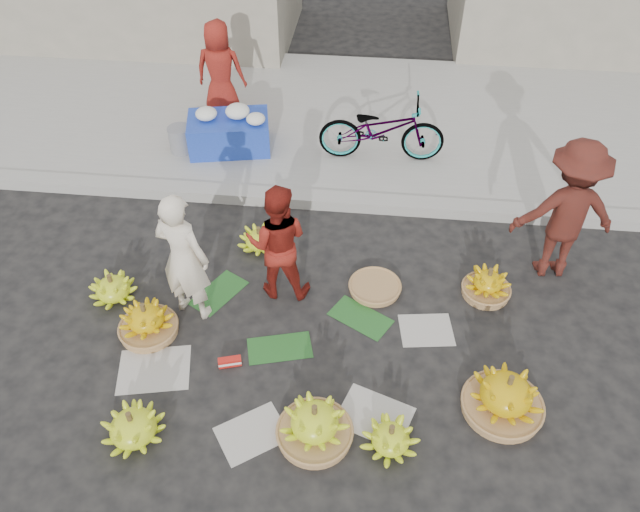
# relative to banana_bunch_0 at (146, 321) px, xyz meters

# --- Properties ---
(ground) EXTENTS (80.00, 80.00, 0.00)m
(ground) POSITION_rel_banana_bunch_0_xyz_m (1.49, 0.13, -0.18)
(ground) COLOR black
(ground) RESTS_ON ground
(curb) EXTENTS (40.00, 0.25, 0.15)m
(curb) POSITION_rel_banana_bunch_0_xyz_m (1.49, 2.33, -0.10)
(curb) COLOR gray
(curb) RESTS_ON ground
(sidewalk) EXTENTS (40.00, 4.00, 0.12)m
(sidewalk) POSITION_rel_banana_bunch_0_xyz_m (1.49, 4.43, -0.12)
(sidewalk) COLOR gray
(sidewalk) RESTS_ON ground
(newspaper_scatter) EXTENTS (3.20, 1.80, 0.00)m
(newspaper_scatter) POSITION_rel_banana_bunch_0_xyz_m (1.49, -0.67, -0.17)
(newspaper_scatter) COLOR #BDB7AF
(newspaper_scatter) RESTS_ON ground
(banana_leaves) EXTENTS (2.00, 1.00, 0.00)m
(banana_leaves) POSITION_rel_banana_bunch_0_xyz_m (1.39, 0.33, -0.17)
(banana_leaves) COLOR #1A4F1D
(banana_leaves) RESTS_ON ground
(banana_bunch_0) EXTENTS (0.61, 0.61, 0.42)m
(banana_bunch_0) POSITION_rel_banana_bunch_0_xyz_m (0.00, 0.00, 0.00)
(banana_bunch_0) COLOR #976B3F
(banana_bunch_0) RESTS_ON ground
(banana_bunch_1) EXTENTS (0.70, 0.70, 0.36)m
(banana_bunch_1) POSITION_rel_banana_bunch_0_xyz_m (0.25, -1.21, -0.02)
(banana_bunch_1) COLOR #A3C91C
(banana_bunch_1) RESTS_ON ground
(banana_bunch_2) EXTENTS (0.68, 0.68, 0.46)m
(banana_bunch_2) POSITION_rel_banana_bunch_0_xyz_m (1.86, -1.03, 0.02)
(banana_bunch_2) COLOR #976B3F
(banana_bunch_2) RESTS_ON ground
(banana_bunch_3) EXTENTS (0.51, 0.51, 0.31)m
(banana_bunch_3) POSITION_rel_banana_bunch_0_xyz_m (2.54, -1.06, -0.05)
(banana_bunch_3) COLOR #A3C91C
(banana_bunch_3) RESTS_ON ground
(banana_bunch_4) EXTENTS (0.84, 0.84, 0.50)m
(banana_bunch_4) POSITION_rel_banana_bunch_0_xyz_m (3.57, -0.57, 0.04)
(banana_bunch_4) COLOR #976B3F
(banana_bunch_4) RESTS_ON ground
(banana_bunch_5) EXTENTS (0.52, 0.52, 0.38)m
(banana_bunch_5) POSITION_rel_banana_bunch_0_xyz_m (3.56, 0.93, -0.02)
(banana_bunch_5) COLOR #976B3F
(banana_bunch_5) RESTS_ON ground
(banana_bunch_6) EXTENTS (0.65, 0.65, 0.33)m
(banana_bunch_6) POSITION_rel_banana_bunch_0_xyz_m (-0.53, 0.45, -0.04)
(banana_bunch_6) COLOR #A3C91C
(banana_bunch_6) RESTS_ON ground
(banana_bunch_7) EXTENTS (0.52, 0.52, 0.30)m
(banana_bunch_7) POSITION_rel_banana_bunch_0_xyz_m (0.92, 1.44, -0.05)
(banana_bunch_7) COLOR #A3C91C
(banana_bunch_7) RESTS_ON ground
(basket_spare) EXTENTS (0.59, 0.59, 0.07)m
(basket_spare) POSITION_rel_banana_bunch_0_xyz_m (2.33, 0.87, -0.14)
(basket_spare) COLOR #976B3F
(basket_spare) RESTS_ON ground
(incense_stack) EXTENTS (0.24, 0.13, 0.09)m
(incense_stack) POSITION_rel_banana_bunch_0_xyz_m (0.93, -0.34, -0.12)
(incense_stack) COLOR red
(incense_stack) RESTS_ON ground
(vendor_cream) EXTENTS (0.65, 0.52, 1.55)m
(vendor_cream) POSITION_rel_banana_bunch_0_xyz_m (0.38, 0.36, 0.60)
(vendor_cream) COLOR #F2E5CC
(vendor_cream) RESTS_ON ground
(vendor_red) EXTENTS (0.70, 0.55, 1.40)m
(vendor_red) POSITION_rel_banana_bunch_0_xyz_m (1.27, 0.76, 0.52)
(vendor_red) COLOR maroon
(vendor_red) RESTS_ON ground
(man_striped) EXTENTS (1.16, 0.74, 1.71)m
(man_striped) POSITION_rel_banana_bunch_0_xyz_m (4.31, 1.42, 0.68)
(man_striped) COLOR maroon
(man_striped) RESTS_ON ground
(flower_table) EXTENTS (1.23, 0.90, 0.65)m
(flower_table) POSITION_rel_banana_bunch_0_xyz_m (0.17, 3.35, 0.21)
(flower_table) COLOR #1A36AA
(flower_table) RESTS_ON sidewalk
(grey_bucket) EXTENTS (0.32, 0.32, 0.37)m
(grey_bucket) POSITION_rel_banana_bunch_0_xyz_m (-0.50, 3.20, 0.13)
(grey_bucket) COLOR slate
(grey_bucket) RESTS_ON sidewalk
(flower_vendor) EXTENTS (0.72, 0.48, 1.47)m
(flower_vendor) POSITION_rel_banana_bunch_0_xyz_m (-0.10, 4.20, 0.68)
(flower_vendor) COLOR maroon
(flower_vendor) RESTS_ON sidewalk
(bicycle) EXTENTS (0.66, 1.72, 0.89)m
(bicycle) POSITION_rel_banana_bunch_0_xyz_m (2.29, 3.33, 0.39)
(bicycle) COLOR gray
(bicycle) RESTS_ON sidewalk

